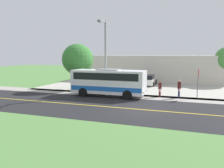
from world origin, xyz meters
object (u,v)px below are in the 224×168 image
object	(u,v)px
pedestrian_waiting	(160,88)
tree_curbside	(78,60)
stop_sign	(198,78)
pedestrian_with_bags	(179,88)
parked_car_near	(148,80)
commercial_building	(156,68)
shuttle_bus_front	(109,81)
street_light_pole	(105,55)

from	to	relation	value
pedestrian_waiting	tree_curbside	bearing A→B (deg)	-99.85
pedestrian_waiting	stop_sign	size ratio (longest dim) A/B	0.56
pedestrian_with_bags	parked_car_near	bearing A→B (deg)	-152.00
parked_car_near	tree_curbside	size ratio (longest dim) A/B	0.80
stop_sign	pedestrian_waiting	bearing A→B (deg)	-82.89
stop_sign	commercial_building	xyz separation A→B (m)	(-15.30, -5.99, 0.07)
pedestrian_waiting	stop_sign	xyz separation A→B (m)	(-0.44, 3.53, 1.10)
shuttle_bus_front	tree_curbside	distance (m)	6.12
pedestrian_with_bags	street_light_pole	xyz separation A→B (m)	(0.85, -7.38, 3.23)
shuttle_bus_front	pedestrian_with_bags	distance (m)	7.01
shuttle_bus_front	stop_sign	bearing A→B (deg)	100.49
pedestrian_waiting	parked_car_near	world-z (taller)	pedestrian_waiting
pedestrian_with_bags	street_light_pole	size ratio (longest dim) A/B	0.24
shuttle_bus_front	pedestrian_with_bags	bearing A→B (deg)	99.95
shuttle_bus_front	pedestrian_waiting	bearing A→B (deg)	102.81
parked_car_near	tree_curbside	bearing A→B (deg)	-48.27
pedestrian_waiting	commercial_building	bearing A→B (deg)	-171.10
tree_curbside	pedestrian_waiting	bearing A→B (deg)	80.15
parked_car_near	commercial_building	bearing A→B (deg)	179.08
stop_sign	parked_car_near	world-z (taller)	stop_sign
pedestrian_with_bags	pedestrian_waiting	xyz separation A→B (m)	(0.06, -1.84, -0.12)
pedestrian_with_bags	parked_car_near	distance (m)	9.42
tree_curbside	commercial_building	xyz separation A→B (m)	(-14.00, 7.56, -1.60)
pedestrian_waiting	parked_car_near	size ratio (longest dim) A/B	0.37
shuttle_bus_front	commercial_building	size ratio (longest dim) A/B	0.35
pedestrian_with_bags	stop_sign	size ratio (longest dim) A/B	0.63
pedestrian_waiting	tree_curbside	size ratio (longest dim) A/B	0.29
street_light_pole	parked_car_near	distance (m)	10.26
pedestrian_with_bags	tree_curbside	xyz separation A→B (m)	(-1.68, -11.86, 2.65)
parked_car_near	tree_curbside	xyz separation A→B (m)	(6.64, -7.44, 2.95)
street_light_pole	commercial_building	world-z (taller)	street_light_pole
shuttle_bus_front	parked_car_near	xyz separation A→B (m)	(-9.52, 2.47, -0.84)
shuttle_bus_front	tree_curbside	bearing A→B (deg)	-120.15
pedestrian_waiting	pedestrian_with_bags	bearing A→B (deg)	91.87
parked_car_near	tree_curbside	world-z (taller)	tree_curbside
commercial_building	parked_car_near	bearing A→B (deg)	-0.92
pedestrian_with_bags	street_light_pole	bearing A→B (deg)	-83.44
shuttle_bus_front	commercial_building	bearing A→B (deg)	171.29
parked_car_near	pedestrian_waiting	bearing A→B (deg)	17.14
pedestrian_waiting	street_light_pole	bearing A→B (deg)	-81.90
street_light_pole	commercial_building	xyz separation A→B (m)	(-16.53, 3.08, -2.18)
shuttle_bus_front	pedestrian_waiting	xyz separation A→B (m)	(-1.15, 5.05, -0.67)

